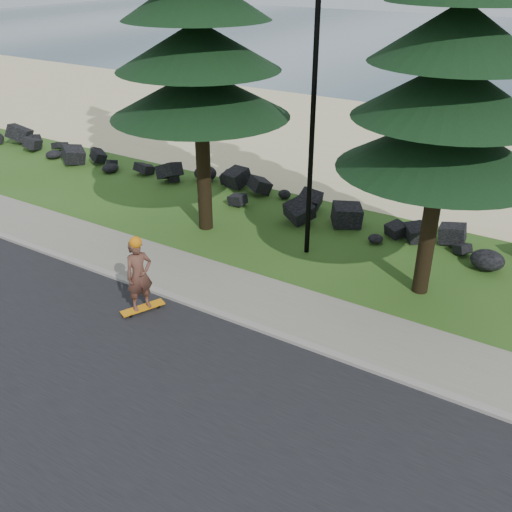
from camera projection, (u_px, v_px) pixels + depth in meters
The scene contains 8 objects.
ground at pixel (248, 301), 14.33m from camera, with size 160.00×160.00×0.00m, color #33591B.
road at pixel (122, 408), 10.94m from camera, with size 160.00×7.00×0.02m, color black.
kerb at pixel (228, 317), 13.63m from camera, with size 160.00×0.20×0.10m, color #9E998E.
sidewalk at pixel (252, 297), 14.46m from camera, with size 160.00×2.00×0.08m, color gray.
beach_sand at pixel (424, 151), 25.20m from camera, with size 160.00×15.00×0.01m, color beige.
seawall_boulders at pixel (340, 223), 18.53m from camera, with size 60.00×2.40×1.10m, color black, non-canonical shape.
lamp_post at pixel (313, 110), 14.79m from camera, with size 0.25×0.14×8.14m.
skateboarder at pixel (139, 275), 13.46m from camera, with size 0.69×1.09×2.01m.
Camera 1 is at (6.56, -10.19, 7.74)m, focal length 40.00 mm.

